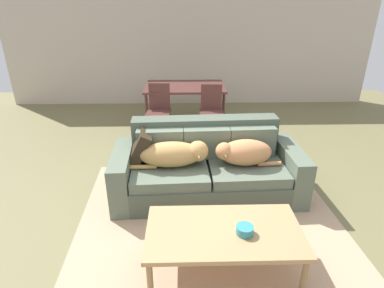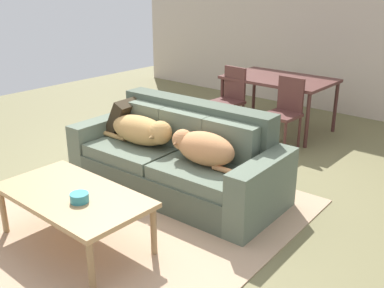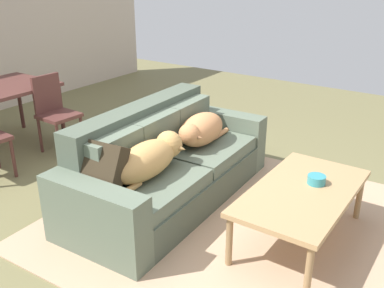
{
  "view_description": "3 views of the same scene",
  "coord_description": "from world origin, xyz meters",
  "px_view_note": "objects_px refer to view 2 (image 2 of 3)",
  "views": [
    {
      "loc": [
        -0.13,
        -3.22,
        2.2
      ],
      "look_at": [
        -0.05,
        0.06,
        0.71
      ],
      "focal_mm": 29.85,
      "sensor_mm": 36.0,
      "label": 1
    },
    {
      "loc": [
        2.98,
        -2.91,
        2.06
      ],
      "look_at": [
        0.25,
        0.28,
        0.5
      ],
      "focal_mm": 41.89,
      "sensor_mm": 36.0,
      "label": 2
    },
    {
      "loc": [
        -2.76,
        -2.1,
        2.08
      ],
      "look_at": [
        0.31,
        0.01,
        0.54
      ],
      "focal_mm": 40.96,
      "sensor_mm": 36.0,
      "label": 3
    }
  ],
  "objects_px": {
    "coffee_table": "(73,198)",
    "dog_on_left_cushion": "(143,131)",
    "dog_on_right_cushion": "(203,148)",
    "dining_table": "(279,82)",
    "dining_chair_near_right": "(285,110)",
    "dining_chair_near_left": "(230,97)",
    "throw_pillow_by_left_arm": "(126,117)",
    "couch": "(179,159)",
    "bowl_on_coffee_table": "(79,198)"
  },
  "relations": [
    {
      "from": "coffee_table",
      "to": "dog_on_right_cushion",
      "type": "bearing_deg",
      "value": 73.3
    },
    {
      "from": "couch",
      "to": "bowl_on_coffee_table",
      "type": "xyz_separation_m",
      "value": [
        0.21,
        -1.36,
        0.16
      ]
    },
    {
      "from": "coffee_table",
      "to": "bowl_on_coffee_table",
      "type": "distance_m",
      "value": 0.19
    },
    {
      "from": "dog_on_right_cushion",
      "to": "coffee_table",
      "type": "height_order",
      "value": "dog_on_right_cushion"
    },
    {
      "from": "dining_chair_near_left",
      "to": "dog_on_right_cushion",
      "type": "bearing_deg",
      "value": -56.13
    },
    {
      "from": "coffee_table",
      "to": "bowl_on_coffee_table",
      "type": "bearing_deg",
      "value": -16.37
    },
    {
      "from": "throw_pillow_by_left_arm",
      "to": "dining_chair_near_left",
      "type": "relative_size",
      "value": 0.45
    },
    {
      "from": "couch",
      "to": "throw_pillow_by_left_arm",
      "type": "relative_size",
      "value": 5.54
    },
    {
      "from": "dining_chair_near_left",
      "to": "dining_chair_near_right",
      "type": "xyz_separation_m",
      "value": [
        0.9,
        -0.04,
        -0.0
      ]
    },
    {
      "from": "dog_on_left_cushion",
      "to": "dog_on_right_cushion",
      "type": "distance_m",
      "value": 0.78
    },
    {
      "from": "dog_on_left_cushion",
      "to": "coffee_table",
      "type": "distance_m",
      "value": 1.26
    },
    {
      "from": "dog_on_left_cushion",
      "to": "bowl_on_coffee_table",
      "type": "xyz_separation_m",
      "value": [
        0.59,
        -1.22,
        -0.09
      ]
    },
    {
      "from": "dog_on_left_cushion",
      "to": "dining_chair_near_right",
      "type": "bearing_deg",
      "value": 70.95
    },
    {
      "from": "dog_on_left_cushion",
      "to": "bowl_on_coffee_table",
      "type": "bearing_deg",
      "value": -66.88
    },
    {
      "from": "dog_on_right_cushion",
      "to": "bowl_on_coffee_table",
      "type": "height_order",
      "value": "dog_on_right_cushion"
    },
    {
      "from": "bowl_on_coffee_table",
      "to": "dining_chair_near_right",
      "type": "height_order",
      "value": "dining_chair_near_right"
    },
    {
      "from": "throw_pillow_by_left_arm",
      "to": "coffee_table",
      "type": "height_order",
      "value": "throw_pillow_by_left_arm"
    },
    {
      "from": "dog_on_right_cushion",
      "to": "dining_chair_near_right",
      "type": "xyz_separation_m",
      "value": [
        -0.21,
        1.9,
        -0.09
      ]
    },
    {
      "from": "coffee_table",
      "to": "dining_chair_near_left",
      "type": "bearing_deg",
      "value": 103.49
    },
    {
      "from": "couch",
      "to": "dog_on_right_cushion",
      "type": "relative_size",
      "value": 2.95
    },
    {
      "from": "dog_on_right_cushion",
      "to": "dining_chair_near_left",
      "type": "height_order",
      "value": "dining_chair_near_left"
    },
    {
      "from": "couch",
      "to": "dining_chair_near_left",
      "type": "xyz_separation_m",
      "value": [
        -0.7,
        1.82,
        0.18
      ]
    },
    {
      "from": "bowl_on_coffee_table",
      "to": "dining_table",
      "type": "bearing_deg",
      "value": 97.07
    },
    {
      "from": "dining_chair_near_left",
      "to": "throw_pillow_by_left_arm",
      "type": "bearing_deg",
      "value": -89.03
    },
    {
      "from": "dog_on_right_cushion",
      "to": "coffee_table",
      "type": "relative_size",
      "value": 0.59
    },
    {
      "from": "coffee_table",
      "to": "dining_chair_near_left",
      "type": "xyz_separation_m",
      "value": [
        -0.75,
        3.13,
        0.09
      ]
    },
    {
      "from": "throw_pillow_by_left_arm",
      "to": "dining_table",
      "type": "relative_size",
      "value": 0.28
    },
    {
      "from": "dog_on_left_cushion",
      "to": "dog_on_right_cushion",
      "type": "height_order",
      "value": "dog_on_left_cushion"
    },
    {
      "from": "dog_on_left_cushion",
      "to": "dining_chair_near_right",
      "type": "relative_size",
      "value": 1.02
    },
    {
      "from": "dog_on_left_cushion",
      "to": "coffee_table",
      "type": "xyz_separation_m",
      "value": [
        0.42,
        -1.17,
        -0.17
      ]
    },
    {
      "from": "couch",
      "to": "dining_chair_near_right",
      "type": "xyz_separation_m",
      "value": [
        0.2,
        1.78,
        0.17
      ]
    },
    {
      "from": "dog_on_right_cushion",
      "to": "throw_pillow_by_left_arm",
      "type": "distance_m",
      "value": 1.22
    },
    {
      "from": "couch",
      "to": "dining_chair_near_right",
      "type": "height_order",
      "value": "dining_chair_near_right"
    },
    {
      "from": "coffee_table",
      "to": "dining_table",
      "type": "bearing_deg",
      "value": 94.68
    },
    {
      "from": "couch",
      "to": "coffee_table",
      "type": "xyz_separation_m",
      "value": [
        0.05,
        -1.31,
        0.09
      ]
    },
    {
      "from": "couch",
      "to": "dining_chair_near_left",
      "type": "distance_m",
      "value": 1.96
    },
    {
      "from": "couch",
      "to": "dining_chair_near_right",
      "type": "distance_m",
      "value": 1.8
    },
    {
      "from": "dog_on_left_cushion",
      "to": "throw_pillow_by_left_arm",
      "type": "height_order",
      "value": "throw_pillow_by_left_arm"
    },
    {
      "from": "coffee_table",
      "to": "dining_table",
      "type": "height_order",
      "value": "dining_table"
    },
    {
      "from": "dog_on_left_cushion",
      "to": "dining_chair_near_left",
      "type": "height_order",
      "value": "dining_chair_near_left"
    },
    {
      "from": "dining_table",
      "to": "throw_pillow_by_left_arm",
      "type": "bearing_deg",
      "value": -103.16
    },
    {
      "from": "dog_on_right_cushion",
      "to": "bowl_on_coffee_table",
      "type": "distance_m",
      "value": 1.26
    },
    {
      "from": "dog_on_right_cushion",
      "to": "dining_table",
      "type": "xyz_separation_m",
      "value": [
        -0.66,
        2.49,
        0.1
      ]
    },
    {
      "from": "couch",
      "to": "dog_on_left_cushion",
      "type": "height_order",
      "value": "couch"
    },
    {
      "from": "throw_pillow_by_left_arm",
      "to": "dog_on_right_cushion",
      "type": "bearing_deg",
      "value": -6.37
    },
    {
      "from": "bowl_on_coffee_table",
      "to": "dining_table",
      "type": "relative_size",
      "value": 0.1
    },
    {
      "from": "coffee_table",
      "to": "dining_chair_near_left",
      "type": "height_order",
      "value": "dining_chair_near_left"
    },
    {
      "from": "throw_pillow_by_left_arm",
      "to": "dining_chair_near_left",
      "type": "distance_m",
      "value": 1.82
    },
    {
      "from": "dining_table",
      "to": "dining_chair_near_right",
      "type": "height_order",
      "value": "dining_chair_near_right"
    },
    {
      "from": "coffee_table",
      "to": "dog_on_left_cushion",
      "type": "bearing_deg",
      "value": 109.89
    }
  ]
}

